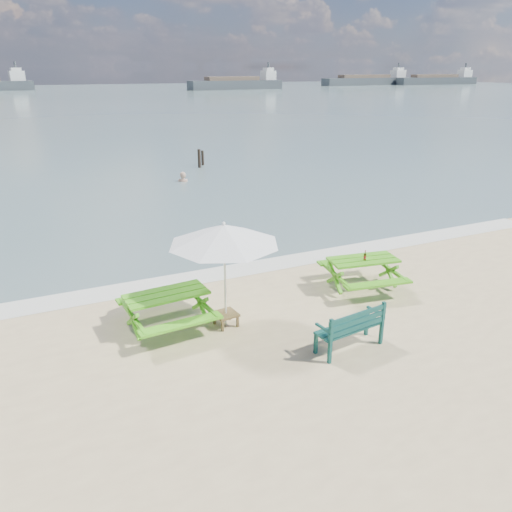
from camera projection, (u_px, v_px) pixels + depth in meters
name	position (u px, v px, depth m)	size (l,w,h in m)	color
sea	(45.00, 101.00, 81.55)	(300.00, 300.00, 0.00)	slate
foam_strip	(229.00, 272.00, 13.39)	(22.00, 0.90, 0.01)	silver
picnic_table_left	(168.00, 311.00, 10.39)	(1.82, 2.00, 0.80)	#4AAF1A
picnic_table_right	(362.00, 274.00, 12.26)	(1.93, 2.09, 0.79)	#449F18
park_bench	(349.00, 336.00, 9.68)	(1.47, 0.66, 0.87)	#0E3B36
side_table	(226.00, 319.00, 10.57)	(0.50, 0.50, 0.30)	brown
patio_umbrella	(224.00, 234.00, 9.90)	(2.52, 2.52, 2.25)	silver
beer_bottle	(365.00, 257.00, 11.99)	(0.06, 0.06, 0.25)	brown
swimmer	(183.00, 189.00, 24.15)	(0.74, 0.63, 1.72)	tan
mooring_pilings	(201.00, 160.00, 27.40)	(0.56, 0.76, 1.20)	black
cargo_ships	(286.00, 82.00, 136.43)	(157.79, 23.41, 4.40)	#363D40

